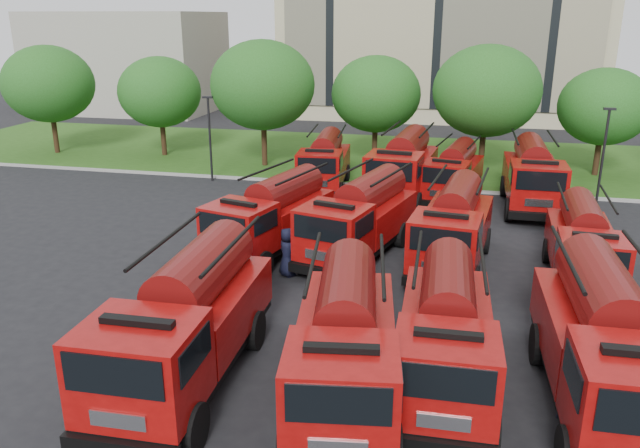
# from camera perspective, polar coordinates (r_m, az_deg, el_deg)

# --- Properties ---
(ground) EXTENTS (140.00, 140.00, 0.00)m
(ground) POSITION_cam_1_polar(r_m,az_deg,el_deg) (20.40, -1.92, -9.46)
(ground) COLOR black
(ground) RESTS_ON ground
(lawn) EXTENTS (70.00, 16.00, 0.12)m
(lawn) POSITION_cam_1_polar(r_m,az_deg,el_deg) (44.68, 6.61, 6.07)
(lawn) COLOR #214813
(lawn) RESTS_ON ground
(curb) EXTENTS (70.00, 0.30, 0.14)m
(curb) POSITION_cam_1_polar(r_m,az_deg,el_deg) (36.86, 5.16, 3.48)
(curb) COLOR gray
(curb) RESTS_ON ground
(side_building) EXTENTS (18.00, 12.00, 10.00)m
(side_building) POSITION_cam_1_polar(r_m,az_deg,el_deg) (70.67, -17.07, 13.99)
(side_building) COLOR #9A9689
(side_building) RESTS_ON ground
(tree_0) EXTENTS (6.30, 6.30, 7.70)m
(tree_0) POSITION_cam_1_polar(r_m,az_deg,el_deg) (48.94, -23.58, 11.65)
(tree_0) COLOR #382314
(tree_0) RESTS_ON ground
(tree_1) EXTENTS (5.71, 5.71, 6.98)m
(tree_1) POSITION_cam_1_polar(r_m,az_deg,el_deg) (45.66, -14.44, 11.61)
(tree_1) COLOR #382314
(tree_1) RESTS_ON ground
(tree_2) EXTENTS (6.72, 6.72, 8.22)m
(tree_2) POSITION_cam_1_polar(r_m,az_deg,el_deg) (41.14, -5.27, 12.53)
(tree_2) COLOR #382314
(tree_2) RESTS_ON ground
(tree_3) EXTENTS (5.88, 5.88, 7.19)m
(tree_3) POSITION_cam_1_polar(r_m,az_deg,el_deg) (42.08, 5.14, 11.75)
(tree_3) COLOR #382314
(tree_3) RESTS_ON ground
(tree_4) EXTENTS (6.55, 6.55, 8.01)m
(tree_4) POSITION_cam_1_polar(r_m,az_deg,el_deg) (40.17, 15.00, 11.66)
(tree_4) COLOR #382314
(tree_4) RESTS_ON ground
(tree_5) EXTENTS (5.46, 5.46, 6.68)m
(tree_5) POSITION_cam_1_polar(r_m,az_deg,el_deg) (42.07, 24.55, 9.72)
(tree_5) COLOR #382314
(tree_5) RESTS_ON ground
(lamp_post_0) EXTENTS (0.60, 0.25, 5.11)m
(lamp_post_0) POSITION_cam_1_polar(r_m,az_deg,el_deg) (38.17, -10.05, 8.14)
(lamp_post_0) COLOR black
(lamp_post_0) RESTS_ON ground
(lamp_post_1) EXTENTS (0.60, 0.25, 5.11)m
(lamp_post_1) POSITION_cam_1_polar(r_m,az_deg,el_deg) (36.00, 24.52, 6.15)
(lamp_post_1) COLOR black
(lamp_post_1) RESTS_ON ground
(fire_truck_0) EXTENTS (3.03, 7.85, 3.54)m
(fire_truck_0) POSITION_cam_1_polar(r_m,az_deg,el_deg) (17.31, -12.08, -8.64)
(fire_truck_0) COLOR black
(fire_truck_0) RESTS_ON ground
(fire_truck_1) EXTENTS (3.55, 7.58, 3.32)m
(fire_truck_1) POSITION_cam_1_polar(r_m,az_deg,el_deg) (16.15, 2.31, -10.75)
(fire_truck_1) COLOR black
(fire_truck_1) RESTS_ON ground
(fire_truck_2) EXTENTS (2.73, 7.04, 3.17)m
(fire_truck_2) POSITION_cam_1_polar(r_m,az_deg,el_deg) (17.12, 11.44, -9.62)
(fire_truck_2) COLOR black
(fire_truck_2) RESTS_ON ground
(fire_truck_3) EXTENTS (3.06, 7.90, 3.56)m
(fire_truck_3) POSITION_cam_1_polar(r_m,az_deg,el_deg) (17.27, 24.79, -10.10)
(fire_truck_3) COLOR black
(fire_truck_3) RESTS_ON ground
(fire_truck_4) EXTENTS (4.17, 7.44, 3.21)m
(fire_truck_4) POSITION_cam_1_polar(r_m,az_deg,el_deg) (26.18, -4.40, 0.77)
(fire_truck_4) COLOR black
(fire_truck_4) RESTS_ON ground
(fire_truck_5) EXTENTS (4.25, 7.65, 3.31)m
(fire_truck_5) POSITION_cam_1_polar(r_m,az_deg,el_deg) (25.68, 3.67, 0.54)
(fire_truck_5) COLOR black
(fire_truck_5) RESTS_ON ground
(fire_truck_6) EXTENTS (3.28, 7.38, 3.25)m
(fire_truck_6) POSITION_cam_1_polar(r_m,az_deg,el_deg) (25.28, 12.10, -0.21)
(fire_truck_6) COLOR black
(fire_truck_6) RESTS_ON ground
(fire_truck_7) EXTENTS (2.61, 6.58, 2.96)m
(fire_truck_7) POSITION_cam_1_polar(r_m,az_deg,el_deg) (25.25, 22.92, -1.68)
(fire_truck_7) COLOR black
(fire_truck_7) RESTS_ON ground
(fire_truck_8) EXTENTS (3.01, 7.07, 3.13)m
(fire_truck_8) POSITION_cam_1_polar(r_m,az_deg,el_deg) (36.08, 0.45, 5.69)
(fire_truck_8) COLOR black
(fire_truck_8) RESTS_ON ground
(fire_truck_9) EXTENTS (3.45, 8.07, 3.57)m
(fire_truck_9) POSITION_cam_1_polar(r_m,az_deg,el_deg) (34.27, 7.63, 5.22)
(fire_truck_9) COLOR black
(fire_truck_9) RESTS_ON ground
(fire_truck_10) EXTENTS (3.33, 6.81, 2.97)m
(fire_truck_10) POSITION_cam_1_polar(r_m,az_deg,el_deg) (34.72, 12.13, 4.63)
(fire_truck_10) COLOR black
(fire_truck_10) RESTS_ON ground
(fire_truck_11) EXTENTS (2.78, 7.52, 3.42)m
(fire_truck_11) POSITION_cam_1_polar(r_m,az_deg,el_deg) (34.23, 18.84, 4.24)
(fire_truck_11) COLOR black
(fire_truck_11) RESTS_ON ground
(firefighter_3) EXTENTS (1.02, 1.02, 1.47)m
(firefighter_3) POSITION_cam_1_polar(r_m,az_deg,el_deg) (17.10, 21.73, -16.98)
(firefighter_3) COLOR black
(firefighter_3) RESTS_ON ground
(firefighter_4) EXTENTS (1.11, 1.09, 1.93)m
(firefighter_4) POSITION_cam_1_polar(r_m,az_deg,el_deg) (24.29, -2.97, -4.72)
(firefighter_4) COLOR black
(firefighter_4) RESTS_ON ground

